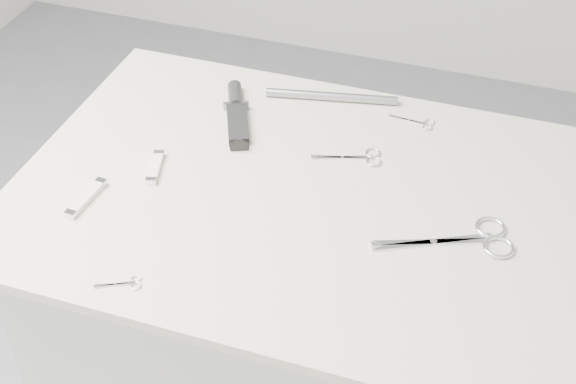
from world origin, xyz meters
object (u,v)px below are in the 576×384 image
(embroidery_scissors_a, at_px, (360,157))
(sheathed_knife, at_px, (237,111))
(tiny_scissors, at_px, (125,284))
(plinth, at_px, (301,363))
(metal_rail, at_px, (331,96))
(pocket_knife_a, at_px, (86,198))
(large_shears, at_px, (473,239))
(embroidery_scissors_b, at_px, (418,122))
(pocket_knife_b, at_px, (155,167))

(embroidery_scissors_a, distance_m, sheathed_knife, 0.27)
(embroidery_scissors_a, height_order, tiny_scissors, same)
(plinth, height_order, metal_rail, metal_rail)
(sheathed_knife, height_order, pocket_knife_a, sheathed_knife)
(embroidery_scissors_a, bearing_deg, pocket_knife_a, -165.35)
(embroidery_scissors_a, xyz_separation_m, sheathed_knife, (-0.26, 0.06, 0.01))
(plinth, relative_size, embroidery_scissors_a, 7.09)
(large_shears, relative_size, pocket_knife_a, 2.12)
(embroidery_scissors_b, bearing_deg, pocket_knife_b, -140.62)
(tiny_scissors, bearing_deg, sheathed_knife, 64.45)
(plinth, bearing_deg, pocket_knife_a, -158.50)
(tiny_scissors, bearing_deg, pocket_knife_b, 80.26)
(tiny_scissors, xyz_separation_m, sheathed_knife, (-0.00, 0.47, 0.01))
(plinth, height_order, embroidery_scissors_b, embroidery_scissors_b)
(pocket_knife_b, bearing_deg, metal_rail, -52.03)
(embroidery_scissors_b, relative_size, sheathed_knife, 0.47)
(large_shears, bearing_deg, plinth, 151.07)
(large_shears, distance_m, embroidery_scissors_b, 0.33)
(plinth, bearing_deg, tiny_scissors, -123.62)
(embroidery_scissors_b, xyz_separation_m, metal_rail, (-0.18, 0.02, 0.01))
(embroidery_scissors_b, bearing_deg, large_shears, -58.83)
(metal_rail, bearing_deg, tiny_scissors, -105.19)
(plinth, relative_size, tiny_scissors, 12.94)
(sheathed_knife, xyz_separation_m, metal_rail, (0.16, 0.11, 0.00))
(pocket_knife_a, xyz_separation_m, metal_rail, (0.31, 0.43, 0.00))
(tiny_scissors, bearing_deg, metal_rail, 48.85)
(large_shears, distance_m, metal_rail, 0.46)
(embroidery_scissors_a, relative_size, pocket_knife_b, 1.41)
(tiny_scissors, distance_m, metal_rail, 0.60)
(pocket_knife_b, bearing_deg, sheathed_knife, -34.86)
(pocket_knife_a, bearing_deg, plinth, -63.79)
(plinth, xyz_separation_m, embroidery_scissors_b, (0.15, 0.27, 0.47))
(embroidery_scissors_a, relative_size, metal_rail, 0.49)
(large_shears, distance_m, tiny_scissors, 0.55)
(embroidery_scissors_a, relative_size, tiny_scissors, 1.83)
(large_shears, distance_m, sheathed_knife, 0.53)
(embroidery_scissors_b, bearing_deg, pocket_knife_a, -136.08)
(embroidery_scissors_a, distance_m, pocket_knife_a, 0.49)
(pocket_knife_b, bearing_deg, embroidery_scissors_b, -70.15)
(embroidery_scissors_a, bearing_deg, tiny_scissors, -139.75)
(embroidery_scissors_a, bearing_deg, plinth, -135.75)
(embroidery_scissors_b, xyz_separation_m, tiny_scissors, (-0.34, -0.56, -0.00))
(plinth, relative_size, large_shears, 4.06)
(embroidery_scissors_a, xyz_separation_m, embroidery_scissors_b, (0.08, 0.14, -0.00))
(plinth, bearing_deg, embroidery_scissors_a, 62.01)
(tiny_scissors, xyz_separation_m, metal_rail, (0.16, 0.58, 0.01))
(pocket_knife_a, bearing_deg, metal_rail, -31.29)
(embroidery_scissors_a, xyz_separation_m, tiny_scissors, (-0.26, -0.42, -0.00))
(pocket_knife_a, bearing_deg, embroidery_scissors_a, -52.88)
(sheathed_knife, relative_size, metal_rail, 0.72)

